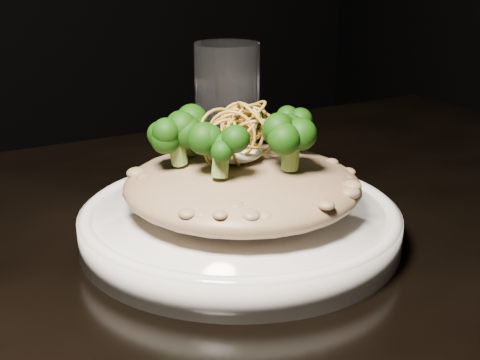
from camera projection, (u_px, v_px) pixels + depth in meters
table at (251, 344)px, 0.57m from camera, size 1.10×0.80×0.75m
plate at (240, 225)px, 0.57m from camera, size 0.27×0.27×0.03m
risotto at (242, 185)px, 0.56m from camera, size 0.20×0.20×0.04m
broccoli at (241, 133)px, 0.55m from camera, size 0.12×0.12×0.04m
cheese at (233, 152)px, 0.55m from camera, size 0.05×0.05×0.01m
shallots at (240, 126)px, 0.54m from camera, size 0.05×0.05×0.03m
drinking_glass at (227, 101)px, 0.78m from camera, size 0.10×0.10×0.13m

